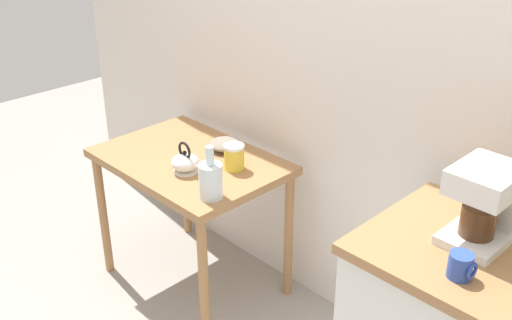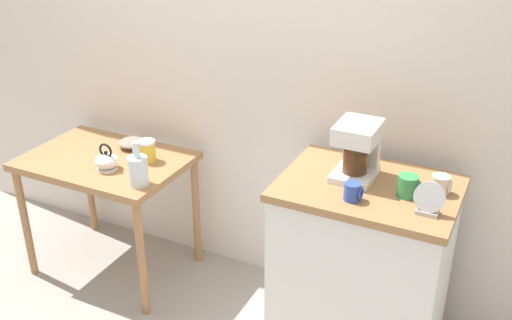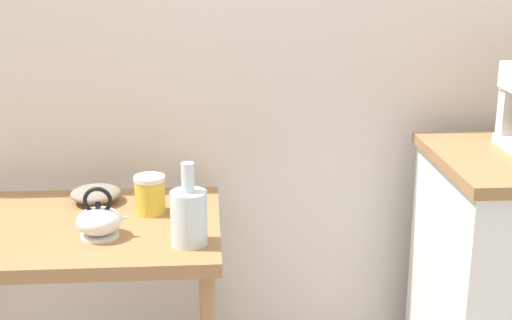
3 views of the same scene
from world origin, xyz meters
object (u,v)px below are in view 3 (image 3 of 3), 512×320
bowl_stoneware (96,194)px  glass_carafe_vase (189,216)px  teakettle (100,221)px  canister_enamel (150,194)px

bowl_stoneware → glass_carafe_vase: (0.31, -0.35, 0.05)m
bowl_stoneware → glass_carafe_vase: bearing=-49.2°
teakettle → glass_carafe_vase: bearing=-14.8°
bowl_stoneware → canister_enamel: 0.21m
glass_carafe_vase → bowl_stoneware: bearing=130.8°
teakettle → canister_enamel: size_ratio=1.31×
bowl_stoneware → teakettle: 0.29m
teakettle → bowl_stoneware: bearing=100.3°
bowl_stoneware → canister_enamel: canister_enamel is taller
teakettle → glass_carafe_vase: 0.26m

